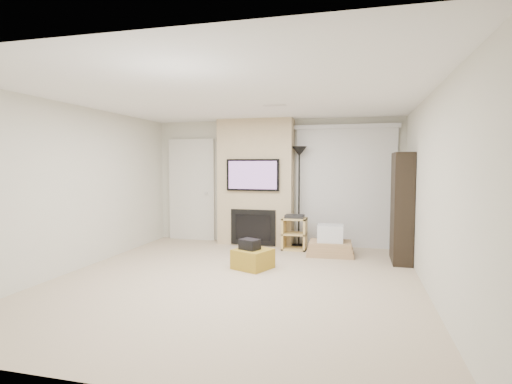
% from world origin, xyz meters
% --- Properties ---
extents(floor, '(5.00, 5.50, 0.00)m').
position_xyz_m(floor, '(0.00, 0.00, 0.00)').
color(floor, '#C6B093').
rests_on(floor, ground).
extents(ceiling, '(5.00, 5.50, 0.00)m').
position_xyz_m(ceiling, '(0.00, 0.00, 2.50)').
color(ceiling, white).
rests_on(ceiling, wall_back).
extents(wall_back, '(5.00, 0.00, 2.50)m').
position_xyz_m(wall_back, '(0.00, 2.75, 1.25)').
color(wall_back, beige).
rests_on(wall_back, ground).
extents(wall_front, '(5.00, 0.00, 2.50)m').
position_xyz_m(wall_front, '(0.00, -2.75, 1.25)').
color(wall_front, beige).
rests_on(wall_front, ground).
extents(wall_left, '(0.00, 5.50, 2.50)m').
position_xyz_m(wall_left, '(-2.50, 0.00, 1.25)').
color(wall_left, beige).
rests_on(wall_left, ground).
extents(wall_right, '(0.00, 5.50, 2.50)m').
position_xyz_m(wall_right, '(2.50, 0.00, 1.25)').
color(wall_right, beige).
rests_on(wall_right, ground).
extents(hvac_vent, '(0.35, 0.18, 0.01)m').
position_xyz_m(hvac_vent, '(0.40, 0.80, 2.50)').
color(hvac_vent, silver).
rests_on(hvac_vent, ceiling).
extents(ottoman, '(0.66, 0.66, 0.30)m').
position_xyz_m(ottoman, '(0.08, 0.69, 0.15)').
color(ottoman, olive).
rests_on(ottoman, floor).
extents(black_bag, '(0.34, 0.31, 0.16)m').
position_xyz_m(black_bag, '(0.04, 0.66, 0.38)').
color(black_bag, black).
rests_on(black_bag, ottoman).
extents(fireplace_wall, '(1.50, 0.47, 2.50)m').
position_xyz_m(fireplace_wall, '(-0.35, 2.54, 1.24)').
color(fireplace_wall, tan).
rests_on(fireplace_wall, floor).
extents(entry_door, '(1.02, 0.11, 2.14)m').
position_xyz_m(entry_door, '(-1.80, 2.71, 1.05)').
color(entry_door, silver).
rests_on(entry_door, floor).
extents(vertical_blinds, '(1.98, 0.10, 2.37)m').
position_xyz_m(vertical_blinds, '(1.40, 2.70, 1.27)').
color(vertical_blinds, silver).
rests_on(vertical_blinds, floor).
extents(floor_lamp, '(0.29, 0.29, 1.95)m').
position_xyz_m(floor_lamp, '(0.53, 2.50, 1.54)').
color(floor_lamp, black).
rests_on(floor_lamp, floor).
extents(av_stand, '(0.45, 0.38, 0.66)m').
position_xyz_m(av_stand, '(0.49, 2.22, 0.35)').
color(av_stand, '#DAB669').
rests_on(av_stand, floor).
extents(box_stack, '(0.83, 0.64, 0.54)m').
position_xyz_m(box_stack, '(1.18, 1.91, 0.20)').
color(box_stack, tan).
rests_on(box_stack, floor).
extents(bookshelf, '(0.30, 0.80, 1.80)m').
position_xyz_m(bookshelf, '(2.34, 1.71, 0.90)').
color(bookshelf, black).
rests_on(bookshelf, floor).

